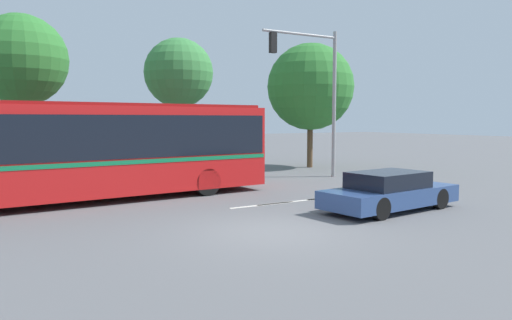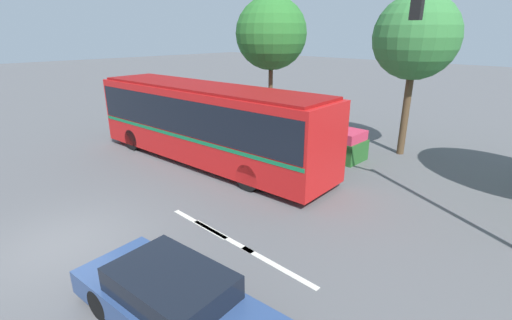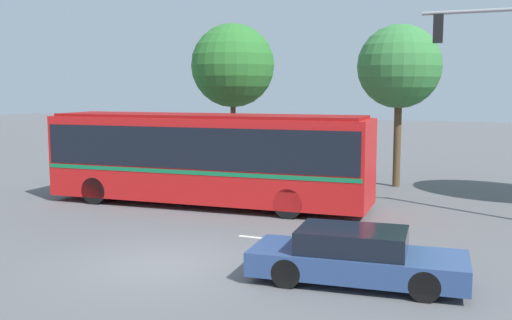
# 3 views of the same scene
# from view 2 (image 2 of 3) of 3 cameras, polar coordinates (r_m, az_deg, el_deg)

# --- Properties ---
(ground_plane) EXTENTS (140.00, 140.00, 0.00)m
(ground_plane) POSITION_cam_2_polar(r_m,az_deg,el_deg) (11.32, -27.96, -11.60)
(ground_plane) COLOR #5B5B5E
(city_bus) EXTENTS (12.00, 3.36, 3.33)m
(city_bus) POSITION_cam_2_polar(r_m,az_deg,el_deg) (15.70, -7.86, 6.31)
(city_bus) COLOR red
(city_bus) RESTS_ON ground
(sedan_foreground) EXTENTS (4.80, 2.22, 1.19)m
(sedan_foreground) POSITION_cam_2_polar(r_m,az_deg,el_deg) (7.57, -12.54, -20.79)
(sedan_foreground) COLOR navy
(sedan_foreground) RESTS_ON ground
(flowering_hedge) EXTENTS (6.79, 1.50, 1.33)m
(flowering_hedge) POSITION_cam_2_polar(r_m,az_deg,el_deg) (18.00, 6.58, 4.00)
(flowering_hedge) COLOR #286028
(flowering_hedge) RESTS_ON ground
(street_tree_left) EXTENTS (3.86, 3.86, 7.25)m
(street_tree_left) POSITION_cam_2_polar(r_m,az_deg,el_deg) (20.88, 2.40, 19.14)
(street_tree_left) COLOR brown
(street_tree_left) RESTS_ON ground
(street_tree_centre) EXTENTS (3.58, 3.58, 6.99)m
(street_tree_centre) POSITION_cam_2_polar(r_m,az_deg,el_deg) (17.62, 23.74, 17.12)
(street_tree_centre) COLOR brown
(street_tree_centre) RESTS_ON ground
(lane_stripe_near) EXTENTS (2.40, 0.16, 0.01)m
(lane_stripe_near) POSITION_cam_2_polar(r_m,az_deg,el_deg) (10.47, -5.33, -11.71)
(lane_stripe_near) COLOR silver
(lane_stripe_near) RESTS_ON ground
(lane_stripe_mid) EXTENTS (2.40, 0.16, 0.01)m
(lane_stripe_mid) POSITION_cam_2_polar(r_m,az_deg,el_deg) (11.13, -8.88, -9.83)
(lane_stripe_mid) COLOR silver
(lane_stripe_mid) RESTS_ON ground
(lane_stripe_far) EXTENTS (2.40, 0.16, 0.01)m
(lane_stripe_far) POSITION_cam_2_polar(r_m,az_deg,el_deg) (9.25, 3.38, -16.30)
(lane_stripe_far) COLOR silver
(lane_stripe_far) RESTS_ON ground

